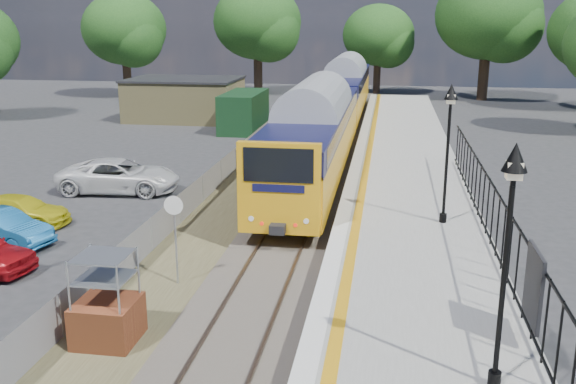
% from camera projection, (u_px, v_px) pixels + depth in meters
% --- Properties ---
extents(ground, '(120.00, 120.00, 0.00)m').
position_uv_depth(ground, '(251.00, 315.00, 16.79)').
color(ground, '#2D2D30').
rests_on(ground, ground).
extents(track_bed, '(5.90, 80.00, 0.29)m').
position_uv_depth(track_bed, '(289.00, 207.00, 26.06)').
color(track_bed, '#473F38').
rests_on(track_bed, ground).
extents(platform, '(5.00, 70.00, 0.90)m').
position_uv_depth(platform, '(407.00, 216.00, 23.66)').
color(platform, gray).
rests_on(platform, ground).
extents(platform_edge, '(0.90, 70.00, 0.01)m').
position_uv_depth(platform_edge, '(352.00, 202.00, 23.85)').
color(platform_edge, silver).
rests_on(platform_edge, platform).
extents(victorian_lamp_south, '(0.44, 0.44, 4.60)m').
position_uv_depth(victorian_lamp_south, '(510.00, 211.00, 11.02)').
color(victorian_lamp_south, black).
rests_on(victorian_lamp_south, platform).
extents(victorian_lamp_north, '(0.44, 0.44, 4.60)m').
position_uv_depth(victorian_lamp_north, '(449.00, 121.00, 20.58)').
color(victorian_lamp_north, black).
rests_on(victorian_lamp_north, platform).
extents(palisade_fence, '(0.12, 26.00, 2.00)m').
position_uv_depth(palisade_fence, '(502.00, 234.00, 17.45)').
color(palisade_fence, black).
rests_on(palisade_fence, platform).
extents(wire_fence, '(0.06, 52.00, 1.20)m').
position_uv_depth(wire_fence, '(215.00, 178.00, 28.70)').
color(wire_fence, '#999EA3').
rests_on(wire_fence, ground).
extents(outbuilding, '(10.80, 10.10, 3.12)m').
position_uv_depth(outbuilding, '(196.00, 101.00, 47.78)').
color(outbuilding, tan).
rests_on(outbuilding, ground).
extents(tree_line, '(56.80, 43.80, 11.88)m').
position_uv_depth(tree_line, '(369.00, 29.00, 54.87)').
color(tree_line, '#332319').
rests_on(tree_line, ground).
extents(train, '(2.82, 40.83, 3.51)m').
position_uv_depth(train, '(334.00, 104.00, 39.83)').
color(train, orange).
rests_on(train, ground).
extents(brick_plinth, '(1.40, 1.40, 2.26)m').
position_uv_depth(brick_plinth, '(106.00, 301.00, 15.06)').
color(brick_plinth, '#984A26').
rests_on(brick_plinth, ground).
extents(speed_sign, '(0.54, 0.12, 2.70)m').
position_uv_depth(speed_sign, '(175.00, 226.00, 18.15)').
color(speed_sign, '#999EA3').
rests_on(speed_sign, ground).
extents(car_blue, '(3.86, 2.09, 1.21)m').
position_uv_depth(car_blue, '(1.00, 228.00, 21.79)').
color(car_blue, '#1B65A5').
rests_on(car_blue, ground).
extents(car_yellow, '(3.76, 1.57, 1.09)m').
position_uv_depth(car_yellow, '(21.00, 210.00, 23.99)').
color(car_yellow, gold).
rests_on(car_yellow, ground).
extents(car_white, '(5.46, 2.85, 1.47)m').
position_uv_depth(car_white, '(119.00, 176.00, 28.44)').
color(car_white, silver).
rests_on(car_white, ground).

